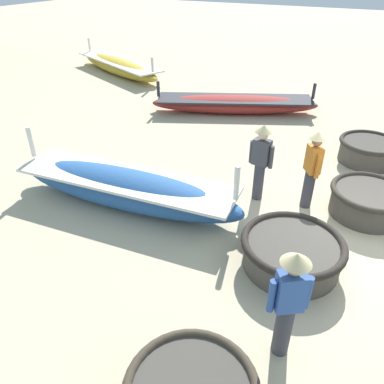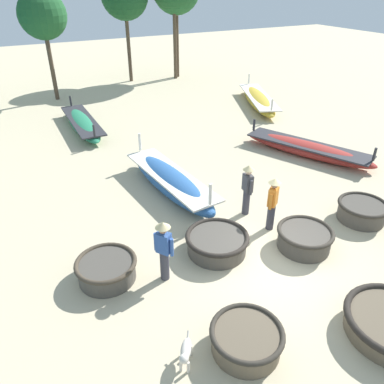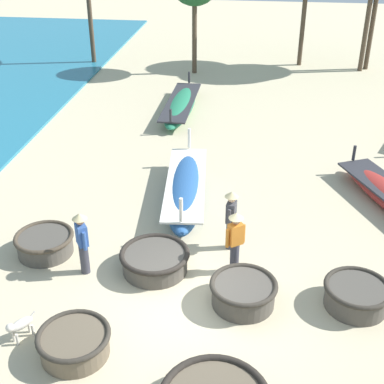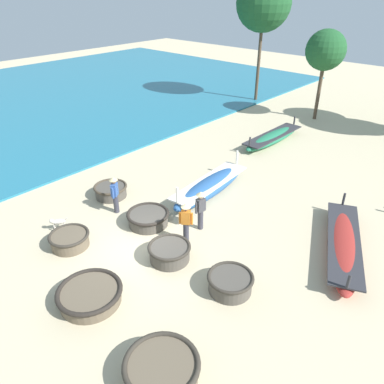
# 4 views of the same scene
# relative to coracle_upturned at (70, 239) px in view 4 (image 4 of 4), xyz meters

# --- Properties ---
(ground_plane) EXTENTS (80.00, 80.00, 0.00)m
(ground_plane) POSITION_rel_coracle_upturned_xyz_m (2.14, 1.89, -0.29)
(ground_plane) COLOR #C6B793
(sea) EXTENTS (28.00, 52.00, 0.10)m
(sea) POSITION_rel_coracle_upturned_xyz_m (-19.05, 5.89, -0.24)
(sea) COLOR teal
(sea) RESTS_ON ground
(coracle_upturned) EXTENTS (1.48, 1.48, 0.54)m
(coracle_upturned) POSITION_rel_coracle_upturned_xyz_m (0.00, 0.00, 0.00)
(coracle_upturned) COLOR brown
(coracle_upturned) RESTS_ON ground
(coracle_far_right) EXTENTS (1.51, 1.51, 0.55)m
(coracle_far_right) POSITION_rel_coracle_upturned_xyz_m (-1.85, 3.26, 0.00)
(coracle_far_right) COLOR #4C473F
(coracle_far_right) RESTS_ON ground
(coracle_center) EXTENTS (2.01, 2.01, 0.50)m
(coracle_center) POSITION_rel_coracle_upturned_xyz_m (2.89, -1.10, -0.02)
(coracle_center) COLOR brown
(coracle_center) RESTS_ON ground
(coracle_beside_post) EXTENTS (1.52, 1.52, 0.59)m
(coracle_beside_post) POSITION_rel_coracle_upturned_xyz_m (3.26, 1.94, 0.03)
(coracle_beside_post) COLOR #4C473F
(coracle_beside_post) RESTS_ON ground
(coracle_front_right) EXTENTS (1.91, 1.91, 0.63)m
(coracle_front_right) POSITION_rel_coracle_upturned_xyz_m (6.37, -1.40, 0.05)
(coracle_front_right) COLOR brown
(coracle_front_right) RESTS_ON ground
(coracle_nearest) EXTENTS (1.49, 1.49, 0.58)m
(coracle_nearest) POSITION_rel_coracle_upturned_xyz_m (5.75, 2.17, 0.02)
(coracle_nearest) COLOR #4C473F
(coracle_nearest) RESTS_ON ground
(coracle_weathered) EXTENTS (1.71, 1.71, 0.55)m
(coracle_weathered) POSITION_rel_coracle_upturned_xyz_m (1.07, 2.90, 0.00)
(coracle_weathered) COLOR #4C473F
(coracle_weathered) RESTS_ON ground
(long_boat_white_hull) EXTENTS (1.54, 5.11, 1.37)m
(long_boat_white_hull) POSITION_rel_coracle_upturned_xyz_m (1.34, 6.42, 0.10)
(long_boat_white_hull) COLOR #285693
(long_boat_white_hull) RESTS_ON ground
(long_boat_green_hull) EXTENTS (3.26, 5.47, 1.01)m
(long_boat_green_hull) POSITION_rel_coracle_upturned_xyz_m (7.56, 6.51, 0.00)
(long_boat_green_hull) COLOR maroon
(long_boat_green_hull) RESTS_ON ground
(long_boat_ochre_hull) EXTENTS (1.15, 5.33, 1.01)m
(long_boat_ochre_hull) POSITION_rel_coracle_upturned_xyz_m (0.10, 13.84, 0.00)
(long_boat_ochre_hull) COLOR #237551
(long_boat_ochre_hull) RESTS_ON ground
(fisherman_standing_left) EXTENTS (0.37, 0.45, 1.67)m
(fisherman_standing_left) POSITION_rel_coracle_upturned_xyz_m (-0.59, 2.60, 0.66)
(fisherman_standing_left) COLOR #383842
(fisherman_standing_left) RESTS_ON ground
(fisherman_standing_right) EXTENTS (0.45, 0.38, 1.67)m
(fisherman_standing_right) POSITION_rel_coracle_upturned_xyz_m (2.99, 3.08, 0.66)
(fisherman_standing_right) COLOR #383842
(fisherman_standing_right) RESTS_ON ground
(fisherman_crouching) EXTENTS (0.36, 0.53, 1.67)m
(fisherman_crouching) POSITION_rel_coracle_upturned_xyz_m (2.82, 4.08, 0.66)
(fisherman_crouching) COLOR #383842
(fisherman_crouching) RESTS_ON ground
(dog) EXTENTS (0.47, 0.59, 0.55)m
(dog) POSITION_rel_coracle_upturned_xyz_m (-1.22, 0.24, 0.08)
(dog) COLOR beige
(dog) RESTS_ON ground
(tree_center) EXTENTS (2.60, 2.60, 5.92)m
(tree_center) POSITION_rel_coracle_upturned_xyz_m (-0.05, 19.65, 4.29)
(tree_center) COLOR #4C3D2D
(tree_center) RESTS_ON ground
(tree_right_mid) EXTENTS (4.00, 4.00, 9.12)m
(tree_right_mid) POSITION_rel_coracle_upturned_xyz_m (-5.70, 20.65, 6.81)
(tree_right_mid) COLOR #4C3D2D
(tree_right_mid) RESTS_ON ground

